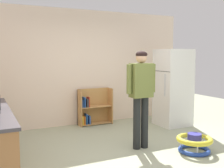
{
  "coord_description": "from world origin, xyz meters",
  "views": [
    {
      "loc": [
        -2.24,
        -3.77,
        1.64
      ],
      "look_at": [
        -0.15,
        0.5,
        1.14
      ],
      "focal_mm": 43.61,
      "sensor_mm": 36.0,
      "label": 1
    }
  ],
  "objects_px": {
    "refrigerator": "(173,88)",
    "standing_person": "(141,91)",
    "bookshelf": "(93,109)",
    "baby_walker": "(194,143)"
  },
  "relations": [
    {
      "from": "refrigerator",
      "to": "standing_person",
      "type": "relative_size",
      "value": 1.04
    },
    {
      "from": "bookshelf",
      "to": "baby_walker",
      "type": "bearing_deg",
      "value": -71.37
    },
    {
      "from": "baby_walker",
      "to": "bookshelf",
      "type": "bearing_deg",
      "value": 108.63
    },
    {
      "from": "baby_walker",
      "to": "refrigerator",
      "type": "bearing_deg",
      "value": 63.18
    },
    {
      "from": "refrigerator",
      "to": "standing_person",
      "type": "xyz_separation_m",
      "value": [
        -1.54,
        -1.06,
        0.14
      ]
    },
    {
      "from": "refrigerator",
      "to": "baby_walker",
      "type": "xyz_separation_m",
      "value": [
        -0.83,
        -1.63,
        -0.73
      ]
    },
    {
      "from": "refrigerator",
      "to": "standing_person",
      "type": "distance_m",
      "value": 1.88
    },
    {
      "from": "standing_person",
      "to": "baby_walker",
      "type": "xyz_separation_m",
      "value": [
        0.72,
        -0.57,
        -0.87
      ]
    },
    {
      "from": "refrigerator",
      "to": "baby_walker",
      "type": "relative_size",
      "value": 2.95
    },
    {
      "from": "bookshelf",
      "to": "standing_person",
      "type": "height_order",
      "value": "standing_person"
    }
  ]
}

